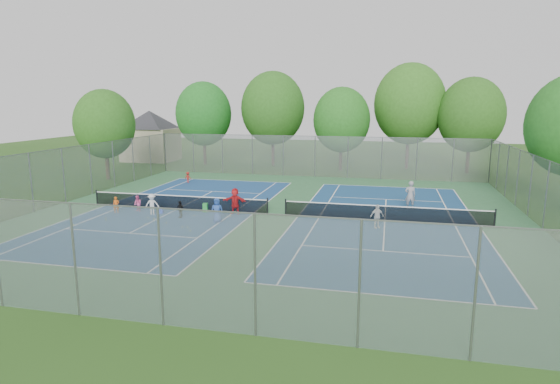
{
  "coord_description": "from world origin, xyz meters",
  "views": [
    {
      "loc": [
        7.09,
        -29.18,
        7.33
      ],
      "look_at": [
        0.0,
        1.0,
        1.3
      ],
      "focal_mm": 30.0,
      "sensor_mm": 36.0,
      "label": 1
    }
  ],
  "objects_px": {
    "net_left": "(178,202)",
    "ball_hopper": "(205,208)",
    "net_right": "(385,213)",
    "ball_crate": "(160,211)",
    "instructor": "(410,195)"
  },
  "relations": [
    {
      "from": "net_left",
      "to": "instructor",
      "type": "height_order",
      "value": "instructor"
    },
    {
      "from": "net_right",
      "to": "ball_crate",
      "type": "distance_m",
      "value": 14.67
    },
    {
      "from": "net_right",
      "to": "net_left",
      "type": "bearing_deg",
      "value": 180.0
    },
    {
      "from": "ball_hopper",
      "to": "net_right",
      "type": "bearing_deg",
      "value": 2.55
    },
    {
      "from": "net_left",
      "to": "net_right",
      "type": "height_order",
      "value": "same"
    },
    {
      "from": "ball_crate",
      "to": "ball_hopper",
      "type": "height_order",
      "value": "ball_hopper"
    },
    {
      "from": "net_left",
      "to": "ball_hopper",
      "type": "relative_size",
      "value": 21.38
    },
    {
      "from": "net_left",
      "to": "net_right",
      "type": "xyz_separation_m",
      "value": [
        14.0,
        0.0,
        0.0
      ]
    },
    {
      "from": "ball_crate",
      "to": "ball_hopper",
      "type": "distance_m",
      "value": 2.97
    },
    {
      "from": "ball_hopper",
      "to": "net_left",
      "type": "bearing_deg",
      "value": 166.58
    },
    {
      "from": "ball_crate",
      "to": "instructor",
      "type": "relative_size",
      "value": 0.17
    },
    {
      "from": "ball_crate",
      "to": "ball_hopper",
      "type": "bearing_deg",
      "value": 20.42
    },
    {
      "from": "instructor",
      "to": "net_right",
      "type": "bearing_deg",
      "value": 59.9
    },
    {
      "from": "ball_hopper",
      "to": "ball_crate",
      "type": "bearing_deg",
      "value": -159.58
    },
    {
      "from": "net_left",
      "to": "ball_hopper",
      "type": "bearing_deg",
      "value": -13.42
    }
  ]
}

